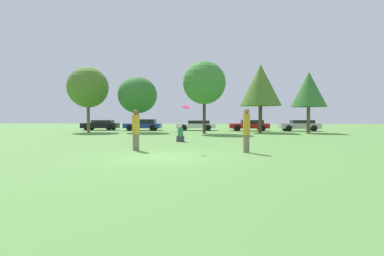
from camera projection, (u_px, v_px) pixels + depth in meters
The scene contains 15 objects.
ground_plane at pixel (166, 157), 11.70m from camera, with size 120.00×120.00×0.00m, color #5B8E42.
person_thrower at pixel (136, 130), 13.90m from camera, with size 0.35×0.35×1.88m.
person_catcher at pixel (247, 130), 13.04m from camera, with size 0.31×0.31×1.92m.
frisbee at pixel (186, 107), 13.18m from camera, with size 0.32×0.29×0.20m.
bystander_sitting at pixel (180, 135), 18.94m from camera, with size 0.46×0.38×1.06m.
tree_0 at pixel (88, 87), 31.08m from camera, with size 4.18×4.18×6.72m.
tree_1 at pixel (138, 95), 30.79m from camera, with size 3.97×3.97×5.67m.
tree_2 at pixel (204, 83), 28.22m from camera, with size 4.03×4.03×6.79m.
tree_3 at pixel (261, 85), 30.15m from camera, with size 4.14×4.14×6.83m.
tree_4 at pixel (309, 90), 29.30m from camera, with size 3.40×3.40×5.96m.
parked_car_black at pixel (101, 125), 35.86m from camera, with size 4.30×1.95×1.20m.
parked_car_blue at pixel (143, 125), 34.96m from camera, with size 4.29×2.08×1.30m.
parked_car_white at pixel (197, 125), 35.20m from camera, with size 4.52×2.07×1.16m.
parked_car_red at pixel (250, 125), 34.17m from camera, with size 4.47×2.00×1.22m.
parked_car_silver at pixel (300, 125), 33.64m from camera, with size 4.38×1.93×1.22m.
Camera 1 is at (1.92, -11.54, 1.53)m, focal length 28.18 mm.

